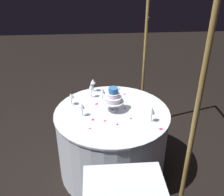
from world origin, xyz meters
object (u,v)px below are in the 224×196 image
object	(u,v)px
main_table	(112,142)
wine_glass_4	(152,111)
tiered_cake	(113,98)
wine_glass_5	(91,87)
wine_glass_0	(82,106)
wine_glass_2	(93,82)
wine_glass_1	(103,91)
wine_glass_3	(71,96)
cake_knife	(116,92)
decorative_arch	(165,46)

from	to	relation	value
main_table	wine_glass_4	bearing A→B (deg)	60.80
tiered_cake	wine_glass_5	xyz separation A→B (m)	(-0.30, -0.23, -0.02)
wine_glass_0	wine_glass_5	world-z (taller)	wine_glass_5
wine_glass_4	wine_glass_0	bearing A→B (deg)	-102.62
wine_glass_2	wine_glass_5	distance (m)	0.15
wine_glass_1	main_table	bearing A→B (deg)	20.76
main_table	wine_glass_1	distance (m)	0.57
tiered_cake	wine_glass_0	distance (m)	0.33
wine_glass_0	tiered_cake	bearing A→B (deg)	105.43
wine_glass_0	wine_glass_2	bearing A→B (deg)	167.77
wine_glass_0	wine_glass_1	xyz separation A→B (m)	(-0.28, 0.22, 0.01)
tiered_cake	wine_glass_3	distance (m)	0.47
wine_glass_2	wine_glass_4	bearing A→B (deg)	39.05
wine_glass_0	wine_glass_5	bearing A→B (deg)	166.33
wine_glass_2	cake_knife	world-z (taller)	wine_glass_2
decorative_arch	wine_glass_0	world-z (taller)	decorative_arch
wine_glass_4	cake_knife	distance (m)	0.70
wine_glass_3	wine_glass_4	distance (m)	0.89
tiered_cake	main_table	bearing A→B (deg)	-24.27
decorative_arch	wine_glass_3	bearing A→B (deg)	-101.11
wine_glass_2	wine_glass_5	bearing A→B (deg)	-8.36
wine_glass_5	wine_glass_1	bearing A→B (deg)	49.96
tiered_cake	wine_glass_0	bearing A→B (deg)	-74.57
wine_glass_5	wine_glass_4	bearing A→B (deg)	47.06
wine_glass_5	cake_knife	distance (m)	0.33
tiered_cake	wine_glass_1	size ratio (longest dim) A/B	1.57
cake_knife	decorative_arch	bearing A→B (deg)	44.54
wine_glass_1	cake_knife	distance (m)	0.28
main_table	wine_glass_4	world-z (taller)	wine_glass_4
wine_glass_4	tiered_cake	bearing A→B (deg)	-124.01
wine_glass_3	tiered_cake	bearing A→B (deg)	71.50
wine_glass_0	decorative_arch	bearing A→B (deg)	93.99
wine_glass_2	wine_glass_1	bearing A→B (deg)	21.96
wine_glass_2	cake_knife	xyz separation A→B (m)	(0.06, 0.26, -0.12)
tiered_cake	cake_knife	distance (m)	0.42
wine_glass_3	wine_glass_5	world-z (taller)	wine_glass_5
tiered_cake	wine_glass_1	xyz separation A→B (m)	(-0.20, -0.10, -0.02)
wine_glass_4	cake_knife	world-z (taller)	wine_glass_4
wine_glass_0	wine_glass_4	bearing A→B (deg)	77.38
wine_glass_5	decorative_arch	bearing A→B (deg)	64.64
main_table	wine_glass_4	distance (m)	0.66
wine_glass_1	cake_knife	world-z (taller)	wine_glass_1
cake_knife	tiered_cake	bearing A→B (deg)	-8.88
wine_glass_0	wine_glass_5	size ratio (longest dim) A/B	0.88
wine_glass_2	wine_glass_3	world-z (taller)	wine_glass_2
wine_glass_0	wine_glass_1	world-z (taller)	wine_glass_1
tiered_cake	cake_knife	bearing A→B (deg)	171.12
wine_glass_0	wine_glass_4	size ratio (longest dim) A/B	0.95
decorative_arch	main_table	distance (m)	1.20
wine_glass_2	wine_glass_5	xyz separation A→B (m)	(0.15, -0.02, 0.01)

